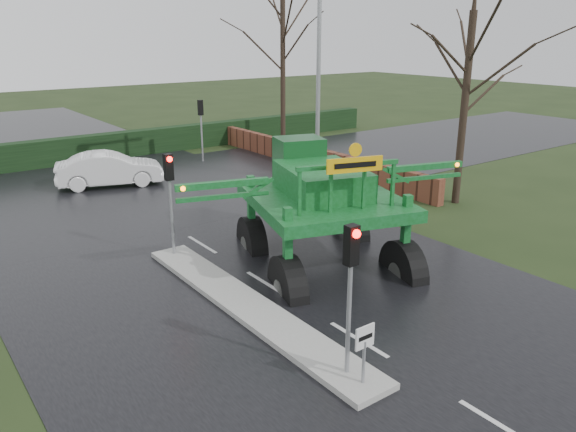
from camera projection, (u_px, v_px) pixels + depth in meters
ground at (358, 340)px, 13.70m from camera, size 140.00×140.00×0.00m
road_main at (177, 230)px, 21.34m from camera, size 14.00×80.00×0.02m
road_cross at (119, 195)px, 25.92m from camera, size 80.00×12.00×0.02m
median_island at (247, 306)px, 15.23m from camera, size 1.20×10.00×0.16m
hedge_row at (67, 151)px, 31.79m from camera, size 44.00×0.90×1.50m
brick_wall at (299, 154)px, 31.67m from camera, size 0.40×20.00×1.20m
keep_left_sign at (365, 345)px, 11.49m from camera, size 0.50×0.07×1.35m
traffic_signal_near at (351, 269)px, 11.39m from camera, size 0.26×0.33×3.52m
traffic_signal_mid at (170, 183)px, 17.88m from camera, size 0.26×0.33×3.52m
traffic_signal_far at (201, 117)px, 31.85m from camera, size 0.26×0.33×3.52m
street_light_right at (314, 59)px, 25.63m from camera, size 3.85×0.30×10.00m
tree_right_near at (467, 82)px, 23.16m from camera, size 5.60×5.60×9.64m
tree_right_far at (283, 43)px, 35.06m from camera, size 7.00×7.00×12.05m
crop_sprayer at (285, 206)px, 15.75m from camera, size 9.16×6.97×5.33m
white_sedan at (111, 186)px, 27.44m from camera, size 5.29×3.17×1.65m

